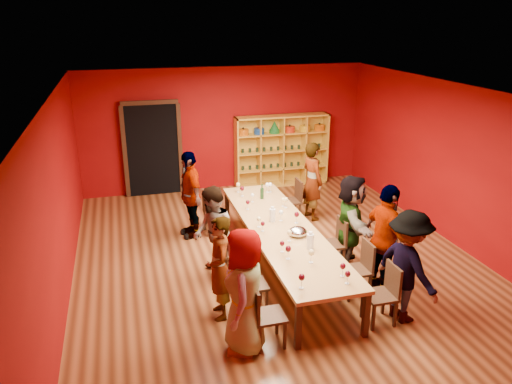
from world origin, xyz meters
TOP-DOWN VIEW (x-y plane):
  - room_shell at (0.00, 0.00)m, footprint 7.10×9.10m
  - tasting_table at (0.00, 0.00)m, footprint 1.10×4.50m
  - doorway at (-1.80, 4.43)m, footprint 1.40×0.17m
  - shelving_unit at (1.40, 4.32)m, footprint 2.40×0.40m
  - chair_person_left_0 at (-0.91, -1.97)m, footprint 0.42×0.42m
  - person_left_0 at (-1.16, -1.97)m, footprint 0.70×0.94m
  - chair_person_left_1 at (-0.91, -1.14)m, footprint 0.42×0.42m
  - person_left_1 at (-1.31, -1.14)m, footprint 0.43×0.58m
  - chair_person_left_2 at (-0.91, -0.02)m, footprint 0.42×0.42m
  - person_left_2 at (-1.20, -0.02)m, footprint 0.44×0.78m
  - chair_person_left_4 at (-0.91, 1.78)m, footprint 0.42×0.42m
  - person_left_4 at (-1.30, 1.78)m, footprint 0.61×1.08m
  - chair_person_right_0 at (0.91, -1.91)m, footprint 0.42×0.42m
  - person_right_0 at (1.23, -1.91)m, footprint 0.67×1.15m
  - chair_person_right_1 at (0.91, -1.15)m, footprint 0.42×0.42m
  - person_right_1 at (1.31, -1.15)m, footprint 0.57×1.09m
  - chair_person_right_2 at (0.91, -0.20)m, footprint 0.42×0.42m
  - person_right_2 at (1.18, -0.20)m, footprint 0.85×1.60m
  - chair_person_right_4 at (0.91, 1.97)m, footprint 0.42×0.42m
  - person_right_4 at (1.32, 1.97)m, footprint 0.56×0.69m
  - wine_glass_0 at (0.08, 0.32)m, footprint 0.08×0.08m
  - wine_glass_1 at (-0.28, -0.84)m, footprint 0.07×0.07m
  - wine_glass_2 at (0.34, 0.97)m, footprint 0.07×0.07m
  - wine_glass_3 at (-0.37, -1.92)m, footprint 0.09×0.09m
  - wine_glass_4 at (-0.16, 1.34)m, footprint 0.07×0.07m
  - wine_glass_5 at (0.29, -1.78)m, footprint 0.08×0.08m
  - wine_glass_6 at (-0.30, 1.96)m, footprint 0.08×0.08m
  - wine_glass_7 at (-0.27, -1.09)m, footprint 0.09×0.09m
  - wine_glass_8 at (-0.37, 0.16)m, footprint 0.08×0.08m
  - wine_glass_9 at (-0.05, -0.51)m, footprint 0.08×0.08m
  - wine_glass_10 at (0.27, -1.98)m, footprint 0.08×0.08m
  - wine_glass_11 at (0.33, 1.79)m, footprint 0.08×0.08m
  - wine_glass_12 at (-0.35, -0.02)m, footprint 0.07×0.07m
  - wine_glass_13 at (0.27, 1.79)m, footprint 0.08×0.08m
  - wine_glass_14 at (0.02, -1.28)m, footprint 0.09×0.09m
  - wine_glass_15 at (0.31, 0.14)m, footprint 0.09×0.09m
  - wine_glass_16 at (-0.35, 0.99)m, footprint 0.07×0.07m
  - wine_glass_17 at (-0.28, 1.71)m, footprint 0.08×0.08m
  - wine_glass_18 at (0.36, 0.89)m, footprint 0.08×0.08m
  - spittoon_bowl at (0.15, -0.35)m, footprint 0.31×0.31m
  - carafe_a at (-0.07, 0.33)m, footprint 0.13×0.13m
  - carafe_b at (0.18, -0.84)m, footprint 0.14×0.14m
  - wine_bottle at (0.07, 1.47)m, footprint 0.09×0.09m

SIDE VIEW (x-z plane):
  - chair_person_left_0 at x=-0.91m, z-range 0.05..0.94m
  - chair_person_left_1 at x=-0.91m, z-range 0.05..0.94m
  - chair_person_left_2 at x=-0.91m, z-range 0.05..0.94m
  - chair_person_left_4 at x=-0.91m, z-range 0.05..0.94m
  - chair_person_right_0 at x=0.91m, z-range 0.05..0.94m
  - chair_person_right_1 at x=0.91m, z-range 0.05..0.94m
  - chair_person_right_2 at x=0.91m, z-range 0.05..0.94m
  - chair_person_right_4 at x=0.91m, z-range 0.05..0.94m
  - tasting_table at x=0.00m, z-range 0.32..1.07m
  - person_left_1 at x=-1.31m, z-range 0.00..1.55m
  - person_left_2 at x=-1.20m, z-range 0.00..1.60m
  - spittoon_bowl at x=0.15m, z-range 0.74..0.91m
  - person_right_2 at x=1.18m, z-range 0.00..1.66m
  - person_right_0 at x=1.23m, z-range 0.00..1.67m
  - person_right_4 at x=1.32m, z-range 0.00..1.68m
  - person_left_0 at x=-1.16m, z-range 0.00..1.71m
  - wine_bottle at x=0.07m, z-range 0.71..1.01m
  - person_left_4 at x=-1.30m, z-range 0.00..1.73m
  - carafe_a at x=-0.07m, z-range 0.74..1.01m
  - carafe_b at x=0.18m, z-range 0.74..1.02m
  - wine_glass_2 at x=0.34m, z-range 0.79..0.97m
  - wine_glass_4 at x=-0.16m, z-range 0.79..0.97m
  - wine_glass_12 at x=-0.35m, z-range 0.79..0.97m
  - wine_glass_1 at x=-0.28m, z-range 0.79..0.98m
  - wine_glass_16 at x=-0.35m, z-range 0.79..0.98m
  - wine_glass_9 at x=-0.05m, z-range 0.79..0.99m
  - wine_glass_8 at x=-0.37m, z-range 0.79..0.99m
  - wine_glass_10 at x=0.27m, z-range 0.79..0.99m
  - person_right_1 at x=1.31m, z-range 0.00..1.79m
  - wine_glass_0 at x=0.08m, z-range 0.80..1.00m
  - wine_glass_11 at x=0.33m, z-range 0.80..1.00m
  - wine_glass_5 at x=0.29m, z-range 0.80..1.00m
  - wine_glass_18 at x=0.36m, z-range 0.80..1.00m
  - wine_glass_6 at x=-0.30m, z-range 0.80..1.00m
  - wine_glass_13 at x=0.27m, z-range 0.80..1.00m
  - wine_glass_17 at x=-0.28m, z-range 0.80..1.01m
  - wine_glass_15 at x=0.31m, z-range 0.80..1.01m
  - wine_glass_14 at x=0.02m, z-range 0.80..1.01m
  - wine_glass_3 at x=-0.37m, z-range 0.80..1.01m
  - wine_glass_7 at x=-0.27m, z-range 0.80..1.02m
  - shelving_unit at x=1.40m, z-range 0.08..1.88m
  - doorway at x=-1.80m, z-range -0.03..2.27m
  - room_shell at x=0.00m, z-range -0.02..3.02m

